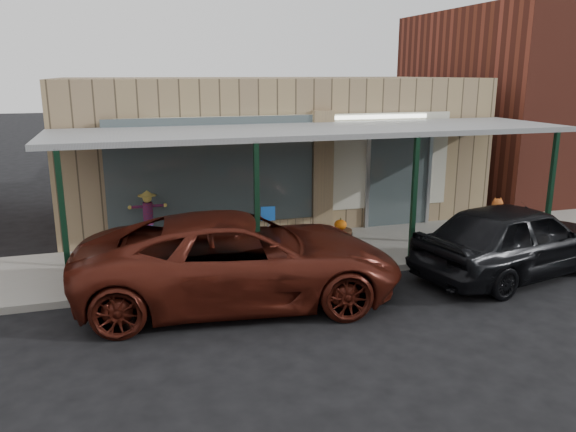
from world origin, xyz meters
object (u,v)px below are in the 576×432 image
object	(u,v)px
handicap_sign	(268,230)
car_maroon	(240,259)
parked_sedan	(515,239)
barrel_scarecrow	(149,231)
barrel_pumpkin	(340,235)

from	to	relation	value
handicap_sign	car_maroon	xyz separation A→B (m)	(-0.82, -1.00, -0.23)
parked_sedan	car_maroon	distance (m)	6.05
barrel_scarecrow	car_maroon	size ratio (longest dim) A/B	0.24
barrel_pumpkin	handicap_sign	size ratio (longest dim) A/B	0.51
barrel_pumpkin	car_maroon	distance (m)	3.95
barrel_pumpkin	barrel_scarecrow	bearing A→B (deg)	169.96
car_maroon	parked_sedan	bearing A→B (deg)	-86.38
barrel_scarecrow	parked_sedan	world-z (taller)	parked_sedan
barrel_scarecrow	handicap_sign	xyz separation A→B (m)	(2.36, -2.25, 0.43)
barrel_pumpkin	handicap_sign	distance (m)	2.75
barrel_scarecrow	car_maroon	bearing A→B (deg)	-64.90
barrel_scarecrow	parked_sedan	bearing A→B (deg)	-25.59
handicap_sign	parked_sedan	distance (m)	5.39
barrel_pumpkin	car_maroon	xyz separation A→B (m)	(-3.07, -2.43, 0.47)
barrel_pumpkin	car_maroon	world-z (taller)	car_maroon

